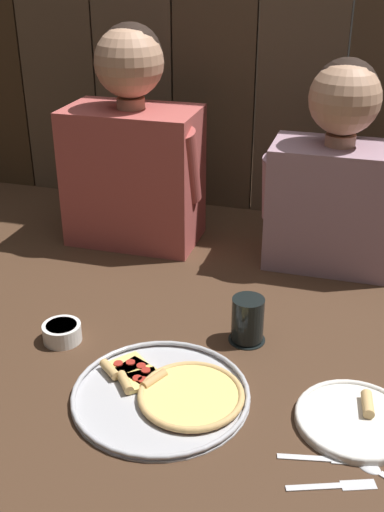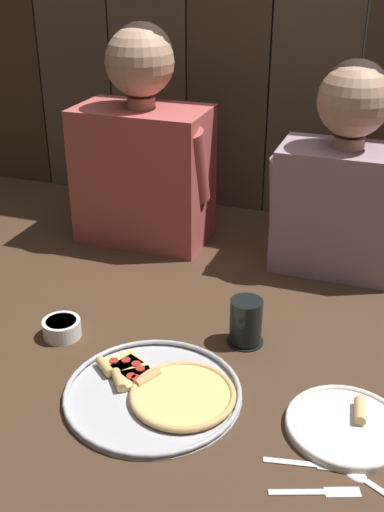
{
  "view_description": "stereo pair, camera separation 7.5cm",
  "coord_description": "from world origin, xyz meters",
  "px_view_note": "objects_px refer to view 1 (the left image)",
  "views": [
    {
      "loc": [
        0.36,
        -1.13,
        0.83
      ],
      "look_at": [
        0.01,
        0.1,
        0.18
      ],
      "focal_mm": 43.82,
      "sensor_mm": 36.0,
      "label": 1
    },
    {
      "loc": [
        0.43,
        -1.11,
        0.83
      ],
      "look_at": [
        0.01,
        0.1,
        0.18
      ],
      "focal_mm": 43.82,
      "sensor_mm": 36.0,
      "label": 2
    }
  ],
  "objects_px": {
    "dinner_plate": "(355,419)",
    "drinking_glass": "(248,320)",
    "pizza_tray": "(169,393)",
    "dipping_bowl": "(62,332)",
    "diner_left": "(133,148)",
    "diner_right": "(337,174)"
  },
  "relations": [
    {
      "from": "dipping_bowl",
      "to": "diner_left",
      "type": "height_order",
      "value": "diner_left"
    },
    {
      "from": "dipping_bowl",
      "to": "diner_right",
      "type": "distance_m",
      "value": 0.83
    },
    {
      "from": "drinking_glass",
      "to": "diner_right",
      "type": "distance_m",
      "value": 0.52
    },
    {
      "from": "dinner_plate",
      "to": "diner_right",
      "type": "distance_m",
      "value": 0.73
    },
    {
      "from": "dinner_plate",
      "to": "diner_right",
      "type": "xyz_separation_m",
      "value": [
        -0.11,
        0.67,
        0.26
      ]
    },
    {
      "from": "dipping_bowl",
      "to": "diner_right",
      "type": "relative_size",
      "value": 0.16
    },
    {
      "from": "drinking_glass",
      "to": "diner_left",
      "type": "relative_size",
      "value": 0.17
    },
    {
      "from": "pizza_tray",
      "to": "drinking_glass",
      "type": "bearing_deg",
      "value": 65.38
    },
    {
      "from": "dipping_bowl",
      "to": "diner_right",
      "type": "bearing_deg",
      "value": 46.07
    },
    {
      "from": "diner_right",
      "to": "diner_left",
      "type": "bearing_deg",
      "value": 180.0
    },
    {
      "from": "dinner_plate",
      "to": "drinking_glass",
      "type": "distance_m",
      "value": 0.34
    },
    {
      "from": "diner_right",
      "to": "dinner_plate",
      "type": "bearing_deg",
      "value": -80.38
    },
    {
      "from": "dinner_plate",
      "to": "drinking_glass",
      "type": "bearing_deg",
      "value": 139.87
    },
    {
      "from": "drinking_glass",
      "to": "dipping_bowl",
      "type": "distance_m",
      "value": 0.43
    },
    {
      "from": "drinking_glass",
      "to": "diner_right",
      "type": "bearing_deg",
      "value": 72.56
    },
    {
      "from": "drinking_glass",
      "to": "dinner_plate",
      "type": "bearing_deg",
      "value": -40.13
    },
    {
      "from": "pizza_tray",
      "to": "diner_right",
      "type": "height_order",
      "value": "diner_right"
    },
    {
      "from": "pizza_tray",
      "to": "diner_left",
      "type": "height_order",
      "value": "diner_left"
    },
    {
      "from": "drinking_glass",
      "to": "pizza_tray",
      "type": "bearing_deg",
      "value": -114.62
    },
    {
      "from": "pizza_tray",
      "to": "dipping_bowl",
      "type": "height_order",
      "value": "dipping_bowl"
    },
    {
      "from": "drinking_glass",
      "to": "diner_left",
      "type": "bearing_deg",
      "value": 134.32
    },
    {
      "from": "dinner_plate",
      "to": "dipping_bowl",
      "type": "xyz_separation_m",
      "value": [
        -0.67,
        0.1,
        0.01
      ]
    }
  ]
}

